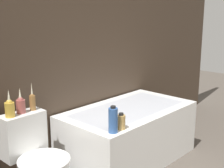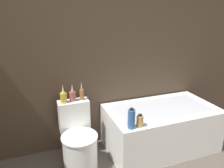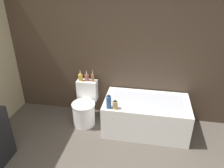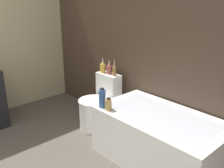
{
  "view_description": "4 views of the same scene",
  "coord_description": "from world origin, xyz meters",
  "px_view_note": "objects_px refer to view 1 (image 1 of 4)",
  "views": [
    {
      "loc": [
        -1.52,
        -0.06,
        1.58
      ],
      "look_at": [
        0.46,
        1.77,
        0.93
      ],
      "focal_mm": 50.0,
      "sensor_mm": 36.0,
      "label": 1
    },
    {
      "loc": [
        -0.63,
        -0.27,
        1.77
      ],
      "look_at": [
        0.12,
        1.77,
        1.03
      ],
      "focal_mm": 35.0,
      "sensor_mm": 36.0,
      "label": 2
    },
    {
      "loc": [
        0.84,
        -1.26,
        2.47
      ],
      "look_at": [
        0.31,
        1.67,
        0.96
      ],
      "focal_mm": 35.0,
      "sensor_mm": 36.0,
      "label": 3
    },
    {
      "loc": [
        2.37,
        -0.18,
        1.82
      ],
      "look_at": [
        0.2,
        1.81,
        0.78
      ],
      "focal_mm": 42.0,
      "sensor_mm": 36.0,
      "label": 4
    }
  ],
  "objects_px": {
    "shampoo_bottle_tall": "(113,120)",
    "shampoo_bottle_short": "(121,122)",
    "bathtub": "(128,134)",
    "vase_gold": "(10,108)",
    "vase_bronze": "(32,101)",
    "vase_silver": "(21,104)"
  },
  "relations": [
    {
      "from": "shampoo_bottle_tall",
      "to": "shampoo_bottle_short",
      "type": "height_order",
      "value": "shampoo_bottle_tall"
    },
    {
      "from": "vase_silver",
      "to": "vase_bronze",
      "type": "distance_m",
      "value": 0.11
    },
    {
      "from": "bathtub",
      "to": "shampoo_bottle_tall",
      "type": "distance_m",
      "value": 0.77
    },
    {
      "from": "vase_gold",
      "to": "vase_bronze",
      "type": "relative_size",
      "value": 0.94
    },
    {
      "from": "vase_gold",
      "to": "vase_bronze",
      "type": "distance_m",
      "value": 0.22
    },
    {
      "from": "bathtub",
      "to": "vase_bronze",
      "type": "height_order",
      "value": "vase_bronze"
    },
    {
      "from": "shampoo_bottle_tall",
      "to": "bathtub",
      "type": "bearing_deg",
      "value": 28.55
    },
    {
      "from": "vase_bronze",
      "to": "shampoo_bottle_short",
      "type": "distance_m",
      "value": 0.77
    },
    {
      "from": "vase_bronze",
      "to": "shampoo_bottle_tall",
      "type": "height_order",
      "value": "vase_bronze"
    },
    {
      "from": "vase_bronze",
      "to": "shampoo_bottle_short",
      "type": "relative_size",
      "value": 1.67
    },
    {
      "from": "vase_silver",
      "to": "vase_bronze",
      "type": "xyz_separation_m",
      "value": [
        0.11,
        -0.0,
        0.01
      ]
    },
    {
      "from": "bathtub",
      "to": "shampoo_bottle_tall",
      "type": "height_order",
      "value": "shampoo_bottle_tall"
    },
    {
      "from": "bathtub",
      "to": "shampoo_bottle_tall",
      "type": "xyz_separation_m",
      "value": [
        -0.59,
        -0.32,
        0.39
      ]
    },
    {
      "from": "bathtub",
      "to": "vase_bronze",
      "type": "xyz_separation_m",
      "value": [
        -0.99,
        0.24,
        0.53
      ]
    },
    {
      "from": "vase_silver",
      "to": "vase_bronze",
      "type": "bearing_deg",
      "value": -1.57
    },
    {
      "from": "vase_silver",
      "to": "bathtub",
      "type": "bearing_deg",
      "value": -12.51
    },
    {
      "from": "shampoo_bottle_tall",
      "to": "vase_bronze",
      "type": "bearing_deg",
      "value": 125.52
    },
    {
      "from": "bathtub",
      "to": "vase_gold",
      "type": "distance_m",
      "value": 1.34
    },
    {
      "from": "shampoo_bottle_short",
      "to": "vase_silver",
      "type": "bearing_deg",
      "value": 137.52
    },
    {
      "from": "bathtub",
      "to": "vase_silver",
      "type": "relative_size",
      "value": 6.59
    },
    {
      "from": "vase_silver",
      "to": "shampoo_bottle_short",
      "type": "xyz_separation_m",
      "value": [
        0.61,
        -0.56,
        -0.18
      ]
    },
    {
      "from": "shampoo_bottle_short",
      "to": "bathtub",
      "type": "bearing_deg",
      "value": 33.23
    }
  ]
}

